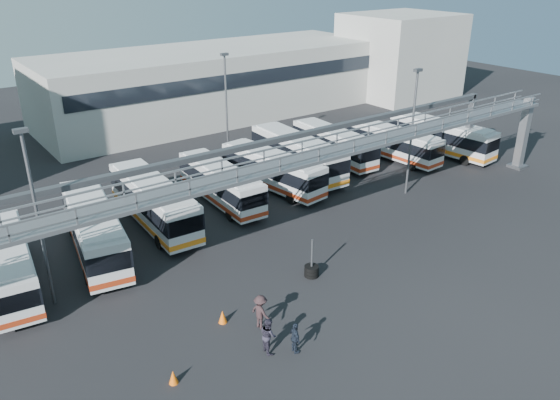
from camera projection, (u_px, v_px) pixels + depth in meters
ground at (359, 275)px, 33.59m from camera, size 140.00×140.00×0.00m
gantry at (302, 164)px, 35.68m from camera, size 51.40×5.15×7.10m
warehouse at (215, 82)px, 66.45m from camera, size 42.00×14.00×8.00m
building_right at (400, 55)px, 75.46m from camera, size 14.00×12.00×11.00m
light_pole_left at (37, 211)px, 28.52m from camera, size 0.70×0.35×10.21m
light_pole_mid at (412, 126)px, 42.90m from camera, size 0.70×0.35×10.21m
light_pole_back at (226, 103)px, 49.63m from camera, size 0.70×0.35×10.21m
bus_1 at (9, 263)px, 31.56m from camera, size 3.47×10.22×3.04m
bus_2 at (94, 228)px, 35.21m from camera, size 4.45×11.51×3.41m
bus_3 at (153, 201)px, 39.12m from camera, size 3.06×11.33×3.41m
bus_4 at (221, 183)px, 42.78m from camera, size 2.77×10.28×3.10m
bus_5 at (272, 169)px, 45.41m from camera, size 3.78×10.62×3.16m
bus_6 at (297, 153)px, 48.53m from camera, size 3.17×11.53×3.47m
bus_7 at (334, 144)px, 51.70m from camera, size 2.84×10.34×3.11m
bus_8 at (393, 142)px, 52.20m from camera, size 2.97×10.15×3.04m
bus_9 at (441, 136)px, 53.58m from camera, size 3.57×11.05×3.30m
pedestrian_b at (268, 335)px, 26.70m from camera, size 0.87×1.03×1.89m
pedestrian_c at (261, 312)px, 28.42m from camera, size 0.94×1.36×1.93m
pedestrian_d at (295, 338)px, 26.64m from camera, size 0.61×1.06×1.70m
cone_left at (173, 377)px, 24.89m from camera, size 0.47×0.47×0.69m
cone_right at (223, 317)px, 29.05m from camera, size 0.53×0.53×0.74m
tire_stack at (312, 270)px, 33.26m from camera, size 0.89×0.89×2.54m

